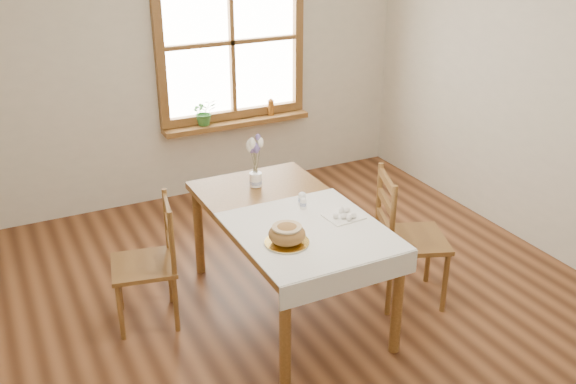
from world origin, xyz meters
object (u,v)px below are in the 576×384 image
at_px(dining_table, 288,224).
at_px(chair_right, 412,237).
at_px(chair_left, 143,264).
at_px(flower_vase, 256,180).
at_px(bread_plate, 287,243).

xyz_separation_m(dining_table, chair_right, (0.84, -0.28, -0.17)).
distance_m(dining_table, chair_left, 1.00).
distance_m(dining_table, flower_vase, 0.50).
bearing_deg(dining_table, chair_right, -18.22).
xyz_separation_m(dining_table, bread_plate, (-0.21, -0.40, 0.10)).
distance_m(chair_left, flower_vase, 0.99).
height_order(dining_table, chair_left, chair_left).
bearing_deg(chair_right, chair_left, 93.15).
relative_size(chair_left, chair_right, 0.91).
bearing_deg(chair_right, bread_plate, 117.70).
bearing_deg(bread_plate, chair_right, 6.53).
relative_size(chair_right, flower_vase, 9.79).
xyz_separation_m(chair_right, bread_plate, (-1.05, -0.12, 0.28)).
height_order(chair_left, bread_plate, chair_left).
height_order(dining_table, bread_plate, bread_plate).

